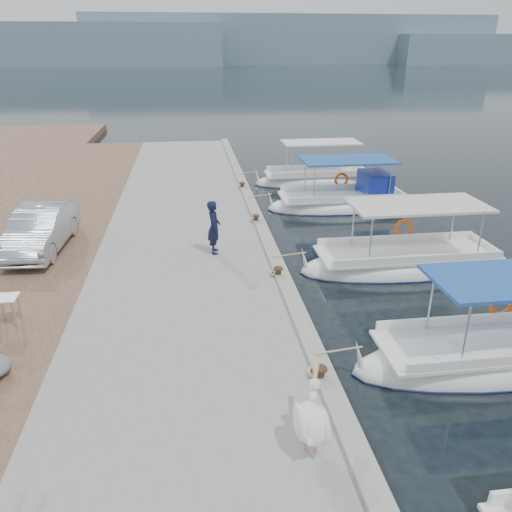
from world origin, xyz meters
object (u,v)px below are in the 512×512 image
Objects in this scene: fishing_caique_b at (507,358)px; fisherman at (214,227)px; fishing_caique_e at (316,181)px; pelican at (312,420)px; fishing_caique_c at (405,264)px; fishing_caique_d at (343,203)px; parked_car at (40,229)px.

fishing_caique_b is 4.24× the size of fisherman.
fishing_caique_e is 19.95m from pelican.
fishing_caique_b is 1.13× the size of fishing_caique_e.
fishing_caique_c is 9.58m from pelican.
fishing_caique_b is at bearing -88.11° from fishing_caique_c.
fishing_caique_e is at bearing -29.15° from fisherman.
fishing_caique_d is 12.95m from parked_car.
fisherman is (-6.29, 0.99, 1.27)m from fishing_caique_c.
fisherman reaches higher than pelican.
fishing_caique_b is 9.24m from fisherman.
fisherman is (-6.05, -10.30, 1.27)m from fishing_caique_e.
fisherman reaches higher than parked_car.
fishing_caique_d is at bearing 25.38° from parked_car.
fishing_caique_b is 14.39m from parked_car.
fishing_caique_b is at bearing -133.79° from fisherman.
fishing_caique_c is at bearing 91.89° from fishing_caique_b.
fishing_caique_b is 12.36m from fishing_caique_d.
pelican is 12.19m from parked_car.
parked_car is (-11.97, -4.83, 1.02)m from fishing_caique_d.
fishing_caique_e reaches higher than parked_car.
pelican is at bearing -154.62° from fishing_caique_b.
fisherman is (-6.47, 6.48, 1.27)m from fishing_caique_b.
pelican is at bearing -104.29° from fishing_caique_e.
pelican is at bearing -171.60° from fisherman.
parked_car is at bearing -158.03° from fishing_caique_d.
fishing_caique_c is 12.25m from parked_car.
parked_car is (-12.03, 2.04, 1.09)m from fishing_caique_c.
fishing_caique_d is at bearing 71.11° from pelican.
fishing_caique_c is at bearing -88.78° from fishing_caique_e.
fishing_caique_e reaches higher than pelican.
fishing_caique_b is 1.05× the size of fishing_caique_c.
fishing_caique_e is 15.03m from parked_car.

